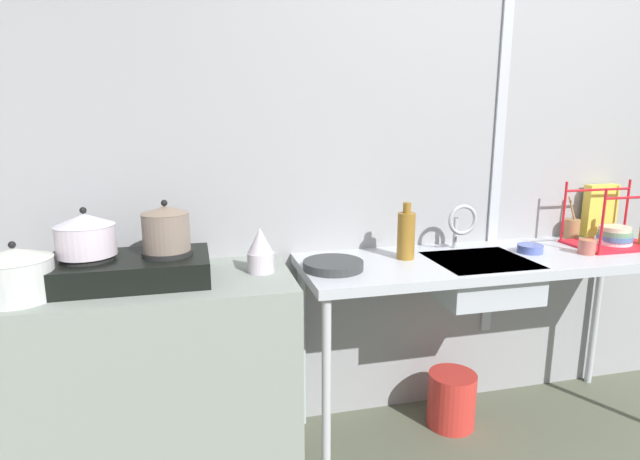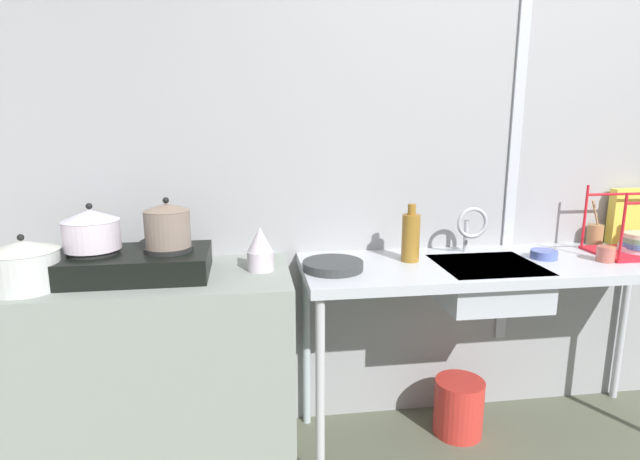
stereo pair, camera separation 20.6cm
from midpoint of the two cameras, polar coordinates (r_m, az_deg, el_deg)
name	(u,v)px [view 1 (the left image)]	position (r m, az deg, el deg)	size (l,w,h in m)	color
wall_back	(491,165)	(2.66, 16.31, 6.94)	(5.43, 0.10, 2.43)	#96979A
wall_metal_strip	(500,140)	(2.60, 17.21, 9.46)	(0.05, 0.01, 1.94)	#B1B7C0
counter_concrete	(145,384)	(2.25, -21.48, -15.63)	(1.17, 0.53, 0.84)	gray
counter_sink	(490,270)	(2.39, 16.02, -4.30)	(1.71, 0.53, 0.84)	#B1B7C0
stove	(129,269)	(2.08, -23.10, -4.02)	(0.58, 0.33, 0.11)	black
pot_on_left_burner	(85,234)	(2.07, -27.23, -0.46)	(0.21, 0.21, 0.18)	silver
pot_on_right_burner	(166,228)	(2.02, -19.56, 0.15)	(0.18, 0.18, 0.19)	#7A695D
pot_beside_stove	(16,274)	(2.06, -33.22, -4.13)	(0.24, 0.24, 0.20)	silver
percolator	(260,251)	(2.06, -9.49, -2.33)	(0.11, 0.11, 0.18)	silver
sink_basin	(479,278)	(2.32, 14.85, -5.19)	(0.42, 0.38, 0.16)	#B1B7C0
faucet	(462,222)	(2.40, 13.11, 0.88)	(0.14, 0.08, 0.22)	#B1B7C0
frying_pan	(333,265)	(2.08, -1.36, -3.96)	(0.25, 0.25, 0.03)	#303334
dish_rack	(614,237)	(2.77, 27.99, -0.67)	(0.39, 0.27, 0.30)	red
cup_by_rack	(587,247)	(2.56, 25.51, -1.72)	(0.07, 0.07, 0.07)	#B15B4F
small_bowl_on_drainboard	(530,249)	(2.49, 20.12, -1.99)	(0.11, 0.11, 0.04)	#4E5FAD
bottle_by_sink	(406,235)	(2.23, 6.94, -0.56)	(0.08, 0.08, 0.25)	olive
cereal_box	(600,211)	(2.96, 26.90, 1.92)	(0.18, 0.05, 0.27)	#DCCA44
utensil_jar	(572,228)	(2.86, 24.35, 0.15)	(0.07, 0.07, 0.21)	#A1784B
bucket_on_floor	(451,399)	(2.62, 12.12, -17.95)	(0.23, 0.23, 0.26)	red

